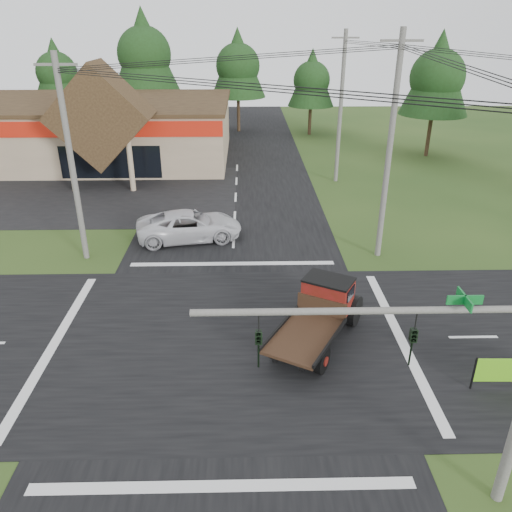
{
  "coord_description": "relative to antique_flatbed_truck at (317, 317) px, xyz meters",
  "views": [
    {
      "loc": [
        0.74,
        -16.8,
        11.78
      ],
      "look_at": [
        1.17,
        3.35,
        2.2
      ],
      "focal_mm": 35.0,
      "sensor_mm": 36.0,
      "label": 1
    }
  ],
  "objects": [
    {
      "name": "ground",
      "position": [
        -3.49,
        0.15,
        -1.19
      ],
      "size": [
        120.0,
        120.0,
        0.0
      ],
      "primitive_type": "plane",
      "color": "#233F16",
      "rests_on": "ground"
    },
    {
      "name": "road_ns",
      "position": [
        -3.49,
        0.15,
        -1.18
      ],
      "size": [
        12.0,
        120.0,
        0.02
      ],
      "primitive_type": "cube",
      "color": "black",
      "rests_on": "ground"
    },
    {
      "name": "road_ew",
      "position": [
        -3.49,
        0.15,
        -1.18
      ],
      "size": [
        120.0,
        12.0,
        0.02
      ],
      "primitive_type": "cube",
      "color": "black",
      "rests_on": "ground"
    },
    {
      "name": "parking_apron",
      "position": [
        -17.49,
        19.15,
        -1.18
      ],
      "size": [
        28.0,
        14.0,
        0.02
      ],
      "primitive_type": "cube",
      "color": "black",
      "rests_on": "ground"
    },
    {
      "name": "cvs_building",
      "position": [
        -19.2,
        29.72,
        1.59
      ],
      "size": [
        30.4,
        18.2,
        9.19
      ],
      "color": "#9C866A",
      "rests_on": "ground"
    },
    {
      "name": "traffic_signal_mast",
      "position": [
        2.32,
        -7.35,
        3.23
      ],
      "size": [
        8.12,
        0.24,
        7.0
      ],
      "color": "#595651",
      "rests_on": "ground"
    },
    {
      "name": "utility_pole_nw",
      "position": [
        -11.49,
        8.15,
        4.2
      ],
      "size": [
        2.0,
        0.3,
        10.5
      ],
      "color": "#595651",
      "rests_on": "ground"
    },
    {
      "name": "utility_pole_ne",
      "position": [
        4.51,
        8.15,
        4.7
      ],
      "size": [
        2.0,
        0.3,
        11.5
      ],
      "color": "#595651",
      "rests_on": "ground"
    },
    {
      "name": "utility_pole_n",
      "position": [
        4.51,
        22.15,
        4.55
      ],
      "size": [
        2.0,
        0.3,
        11.2
      ],
      "color": "#595651",
      "rests_on": "ground"
    },
    {
      "name": "tree_row_b",
      "position": [
        -23.49,
        42.15,
        5.51
      ],
      "size": [
        5.6,
        5.6,
        10.1
      ],
      "color": "#332316",
      "rests_on": "ground"
    },
    {
      "name": "tree_row_c",
      "position": [
        -13.49,
        41.15,
        7.53
      ],
      "size": [
        7.28,
        7.28,
        13.13
      ],
      "color": "#332316",
      "rests_on": "ground"
    },
    {
      "name": "tree_row_d",
      "position": [
        -3.49,
        42.15,
        6.18
      ],
      "size": [
        6.16,
        6.16,
        11.11
      ],
      "color": "#332316",
      "rests_on": "ground"
    },
    {
      "name": "tree_row_e",
      "position": [
        4.51,
        40.15,
        4.84
      ],
      "size": [
        5.04,
        5.04,
        9.09
      ],
      "color": "#332316",
      "rests_on": "ground"
    },
    {
      "name": "tree_side_ne",
      "position": [
        14.51,
        30.15,
        6.18
      ],
      "size": [
        6.16,
        6.16,
        11.11
      ],
      "color": "#332316",
      "rests_on": "ground"
    },
    {
      "name": "antique_flatbed_truck",
      "position": [
        0.0,
        0.0,
        0.0
      ],
      "size": [
        4.7,
        6.03,
        2.38
      ],
      "primitive_type": null,
      "rotation": [
        0.0,
        0.0,
        -0.51
      ],
      "color": "#4E170B",
      "rests_on": "ground"
    },
    {
      "name": "white_pickup",
      "position": [
        -6.08,
        10.59,
        -0.35
      ],
      "size": [
        6.48,
        3.82,
        1.69
      ],
      "primitive_type": "imported",
      "rotation": [
        0.0,
        0.0,
        1.75
      ],
      "color": "silver",
      "rests_on": "ground"
    }
  ]
}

